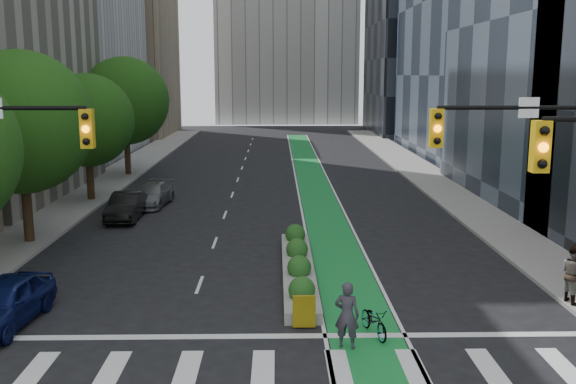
{
  "coord_description": "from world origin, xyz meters",
  "views": [
    {
      "loc": [
        0.37,
        -16.78,
        7.69
      ],
      "look_at": [
        0.83,
        8.65,
        3.0
      ],
      "focal_mm": 40.0,
      "sensor_mm": 36.0,
      "label": 1
    }
  ],
  "objects_px": {
    "cyclist": "(347,315)",
    "bicycle": "(374,320)",
    "parked_car_left_far": "(152,195)",
    "median_planter": "(298,266)",
    "parked_car_left_near": "(4,302)",
    "pedestrian_near": "(574,274)",
    "parked_car_left_mid": "(126,206)"
  },
  "relations": [
    {
      "from": "parked_car_left_far",
      "to": "pedestrian_near",
      "type": "xyz_separation_m",
      "value": [
        17.3,
        -17.0,
        0.48
      ]
    },
    {
      "from": "median_planter",
      "to": "parked_car_left_near",
      "type": "relative_size",
      "value": 2.32
    },
    {
      "from": "parked_car_left_far",
      "to": "pedestrian_near",
      "type": "bearing_deg",
      "value": -38.38
    },
    {
      "from": "bicycle",
      "to": "pedestrian_near",
      "type": "bearing_deg",
      "value": 2.29
    },
    {
      "from": "parked_car_left_mid",
      "to": "parked_car_left_near",
      "type": "bearing_deg",
      "value": -92.29
    },
    {
      "from": "bicycle",
      "to": "parked_car_left_near",
      "type": "xyz_separation_m",
      "value": [
        -11.34,
        0.95,
        0.3
      ]
    },
    {
      "from": "parked_car_left_near",
      "to": "parked_car_left_mid",
      "type": "bearing_deg",
      "value": 93.53
    },
    {
      "from": "parked_car_left_mid",
      "to": "parked_car_left_far",
      "type": "relative_size",
      "value": 0.96
    },
    {
      "from": "parked_car_left_mid",
      "to": "pedestrian_near",
      "type": "distance_m",
      "value": 22.42
    },
    {
      "from": "median_planter",
      "to": "parked_car_left_far",
      "type": "height_order",
      "value": "parked_car_left_far"
    },
    {
      "from": "parked_car_left_mid",
      "to": "bicycle",
      "type": "bearing_deg",
      "value": -55.87
    },
    {
      "from": "bicycle",
      "to": "parked_car_left_far",
      "type": "xyz_separation_m",
      "value": [
        -10.27,
        19.3,
        0.2
      ]
    },
    {
      "from": "bicycle",
      "to": "median_planter",
      "type": "bearing_deg",
      "value": 93.88
    },
    {
      "from": "parked_car_left_mid",
      "to": "pedestrian_near",
      "type": "height_order",
      "value": "pedestrian_near"
    },
    {
      "from": "bicycle",
      "to": "pedestrian_near",
      "type": "relative_size",
      "value": 0.88
    },
    {
      "from": "median_planter",
      "to": "bicycle",
      "type": "xyz_separation_m",
      "value": [
        2.07,
        -5.77,
        0.08
      ]
    },
    {
      "from": "median_planter",
      "to": "pedestrian_near",
      "type": "xyz_separation_m",
      "value": [
        9.1,
        -3.46,
        0.76
      ]
    },
    {
      "from": "median_planter",
      "to": "pedestrian_near",
      "type": "bearing_deg",
      "value": -20.82
    },
    {
      "from": "parked_car_left_near",
      "to": "parked_car_left_far",
      "type": "xyz_separation_m",
      "value": [
        1.07,
        18.35,
        -0.1
      ]
    },
    {
      "from": "cyclist",
      "to": "bicycle",
      "type": "bearing_deg",
      "value": -119.61
    },
    {
      "from": "pedestrian_near",
      "to": "median_planter",
      "type": "bearing_deg",
      "value": 59.63
    },
    {
      "from": "parked_car_left_mid",
      "to": "cyclist",
      "type": "bearing_deg",
      "value": -59.63
    },
    {
      "from": "bicycle",
      "to": "pedestrian_near",
      "type": "distance_m",
      "value": 7.43
    },
    {
      "from": "parked_car_left_far",
      "to": "median_planter",
      "type": "bearing_deg",
      "value": -52.68
    },
    {
      "from": "parked_car_left_near",
      "to": "parked_car_left_mid",
      "type": "distance_m",
      "value": 14.74
    },
    {
      "from": "parked_car_left_near",
      "to": "pedestrian_near",
      "type": "height_order",
      "value": "pedestrian_near"
    },
    {
      "from": "bicycle",
      "to": "parked_car_left_mid",
      "type": "relative_size",
      "value": 0.4
    },
    {
      "from": "bicycle",
      "to": "pedestrian_near",
      "type": "height_order",
      "value": "pedestrian_near"
    },
    {
      "from": "bicycle",
      "to": "parked_car_left_mid",
      "type": "bearing_deg",
      "value": 109.06
    },
    {
      "from": "median_planter",
      "to": "parked_car_left_near",
      "type": "bearing_deg",
      "value": -152.55
    },
    {
      "from": "parked_car_left_mid",
      "to": "pedestrian_near",
      "type": "relative_size",
      "value": 2.21
    },
    {
      "from": "median_planter",
      "to": "pedestrian_near",
      "type": "distance_m",
      "value": 9.77
    }
  ]
}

